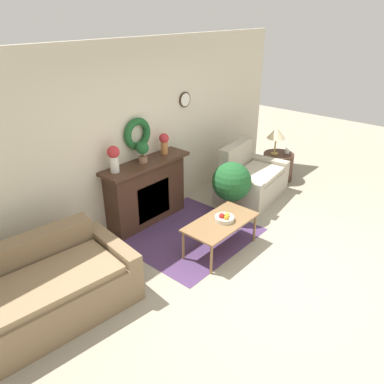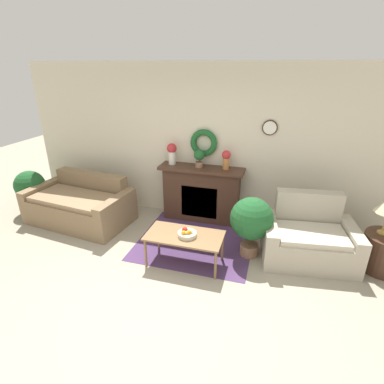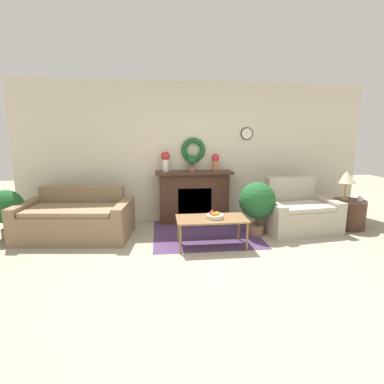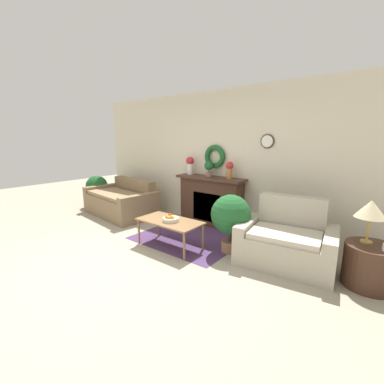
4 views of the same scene
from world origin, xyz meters
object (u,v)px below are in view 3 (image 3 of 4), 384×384
at_px(loveseat_right, 297,213).
at_px(vase_on_mantel_right, 215,161).
at_px(vase_on_mantel_left, 166,160).
at_px(fireplace, 194,196).
at_px(mug, 360,199).
at_px(potted_plant_floor_by_couch, 6,208).
at_px(fruit_bowl, 215,216).
at_px(potted_plant_on_mantel, 192,161).
at_px(coffee_table, 211,221).
at_px(potted_plant_floor_by_loveseat, 257,202).
at_px(couch_left, 76,219).
at_px(table_lamp, 346,177).
at_px(side_table_by_loveseat, 348,214).

relative_size(loveseat_right, vase_on_mantel_right, 4.25).
bearing_deg(vase_on_mantel_left, fireplace, -0.59).
relative_size(mug, potted_plant_floor_by_couch, 0.11).
relative_size(fruit_bowl, potted_plant_on_mantel, 0.83).
bearing_deg(loveseat_right, coffee_table, -167.11).
distance_m(fruit_bowl, mug, 2.83).
bearing_deg(loveseat_right, potted_plant_floor_by_loveseat, -175.68).
relative_size(fruit_bowl, potted_plant_floor_by_loveseat, 0.29).
bearing_deg(coffee_table, couch_left, 162.61).
xyz_separation_m(couch_left, potted_plant_floor_by_couch, (-1.12, 0.07, 0.21)).
bearing_deg(table_lamp, loveseat_right, -175.79).
xyz_separation_m(fireplace, potted_plant_floor_by_couch, (-3.20, -0.60, 0.01)).
height_order(table_lamp, mug, table_lamp).
distance_m(couch_left, potted_plant_on_mantel, 2.31).
distance_m(loveseat_right, mug, 1.16).
height_order(side_table_by_loveseat, vase_on_mantel_right, vase_on_mantel_right).
bearing_deg(loveseat_right, mug, -12.16).
bearing_deg(vase_on_mantel_right, mug, -18.18).
height_order(coffee_table, table_lamp, table_lamp).
xyz_separation_m(couch_left, loveseat_right, (3.87, -0.06, 0.01)).
distance_m(side_table_by_loveseat, potted_plant_on_mantel, 3.07).
relative_size(side_table_by_loveseat, potted_plant_floor_by_couch, 0.71).
relative_size(couch_left, side_table_by_loveseat, 3.25).
bearing_deg(couch_left, potted_plant_on_mantel, 24.29).
bearing_deg(loveseat_right, potted_plant_on_mantel, 151.38).
distance_m(vase_on_mantel_left, vase_on_mantel_right, 0.96).
xyz_separation_m(side_table_by_loveseat, vase_on_mantel_left, (-3.34, 0.72, 0.97)).
bearing_deg(potted_plant_floor_by_couch, potted_plant_floor_by_loveseat, -4.10).
distance_m(mug, potted_plant_on_mantel, 3.14).
relative_size(vase_on_mantel_left, potted_plant_on_mantel, 1.20).
xyz_separation_m(couch_left, vase_on_mantel_left, (1.53, 0.67, 0.92)).
bearing_deg(potted_plant_floor_by_loveseat, fireplace, 137.52).
bearing_deg(fireplace, potted_plant_floor_by_couch, -169.42).
bearing_deg(coffee_table, vase_on_mantel_left, 115.78).
distance_m(coffee_table, side_table_by_loveseat, 2.76).
bearing_deg(side_table_by_loveseat, loveseat_right, -179.44).
bearing_deg(potted_plant_floor_by_loveseat, couch_left, 175.68).
bearing_deg(potted_plant_on_mantel, table_lamp, -13.09).
height_order(fruit_bowl, potted_plant_floor_by_couch, potted_plant_floor_by_couch).
bearing_deg(couch_left, vase_on_mantel_left, 30.17).
relative_size(coffee_table, vase_on_mantel_right, 3.30).
distance_m(loveseat_right, table_lamp, 1.12).
height_order(fireplace, potted_plant_floor_by_loveseat, fireplace).
xyz_separation_m(fireplace, vase_on_mantel_left, (-0.54, 0.01, 0.72)).
height_order(couch_left, coffee_table, couch_left).
height_order(table_lamp, potted_plant_on_mantel, potted_plant_on_mantel).
relative_size(table_lamp, mug, 5.93).
bearing_deg(potted_plant_floor_by_loveseat, potted_plant_floor_by_couch, 175.90).
distance_m(vase_on_mantel_right, potted_plant_on_mantel, 0.46).
bearing_deg(couch_left, table_lamp, 6.64).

